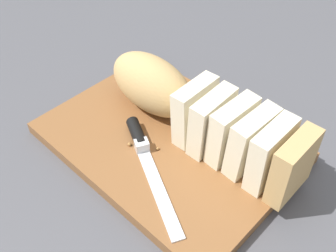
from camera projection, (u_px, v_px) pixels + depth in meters
ground_plane at (168, 147)px, 0.73m from camera, size 3.00×3.00×0.00m
cutting_board at (168, 142)px, 0.72m from camera, size 0.45×0.33×0.02m
bread_loaf at (192, 108)px, 0.69m from camera, size 0.41×0.12×0.11m
bread_knife at (142, 147)px, 0.68m from camera, size 0.24×0.13×0.02m
crumb_near_knife at (158, 149)px, 0.69m from camera, size 0.01×0.01×0.01m
crumb_near_loaf at (129, 144)px, 0.70m from camera, size 0.01×0.01×0.01m
crumb_stray_left at (193, 148)px, 0.69m from camera, size 0.00×0.00×0.00m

